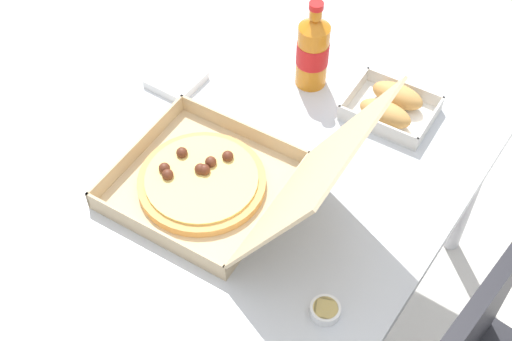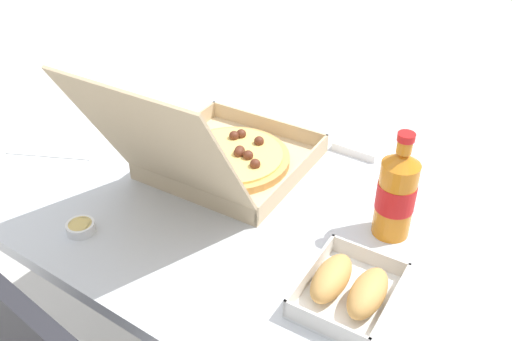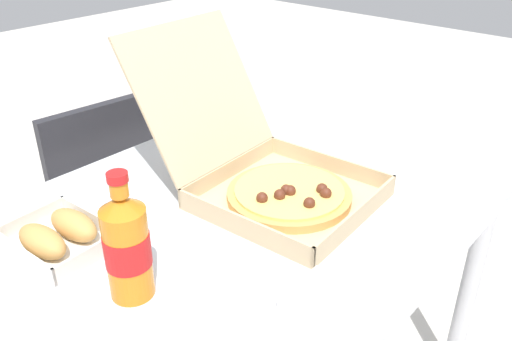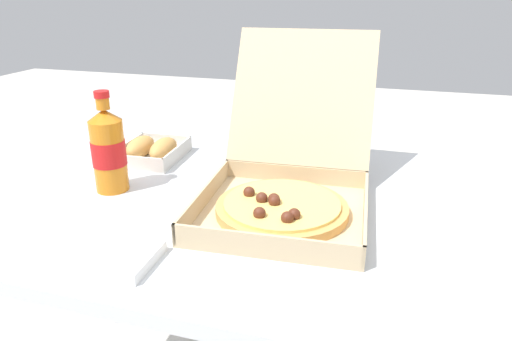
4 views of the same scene
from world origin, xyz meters
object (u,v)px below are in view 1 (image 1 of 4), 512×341
object	(u,v)px
pizza_box_open	(221,180)
napkin_pile	(176,80)
cola_bottle	(313,51)
bread_side_box	(391,106)
dipping_sauce_cup	(325,310)

from	to	relation	value
pizza_box_open	napkin_pile	xyz separation A→B (m)	(-0.21, -0.29, -0.04)
pizza_box_open	napkin_pile	size ratio (longest dim) A/B	4.64
napkin_pile	cola_bottle	bearing A→B (deg)	125.37
pizza_box_open	napkin_pile	world-z (taller)	pizza_box_open
bread_side_box	dipping_sauce_cup	size ratio (longest dim) A/B	3.54
napkin_pile	bread_side_box	bearing A→B (deg)	112.78
pizza_box_open	dipping_sauce_cup	size ratio (longest dim) A/B	9.12
cola_bottle	dipping_sauce_cup	size ratio (longest dim) A/B	4.00
napkin_pile	dipping_sauce_cup	size ratio (longest dim) A/B	1.96
bread_side_box	cola_bottle	xyz separation A→B (m)	(0.01, -0.20, 0.07)
cola_bottle	dipping_sauce_cup	world-z (taller)	cola_bottle
bread_side_box	dipping_sauce_cup	xyz separation A→B (m)	(0.51, 0.14, -0.01)
bread_side_box	cola_bottle	bearing A→B (deg)	-86.90
bread_side_box	napkin_pile	distance (m)	0.50
bread_side_box	napkin_pile	xyz separation A→B (m)	(0.19, -0.46, -0.02)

